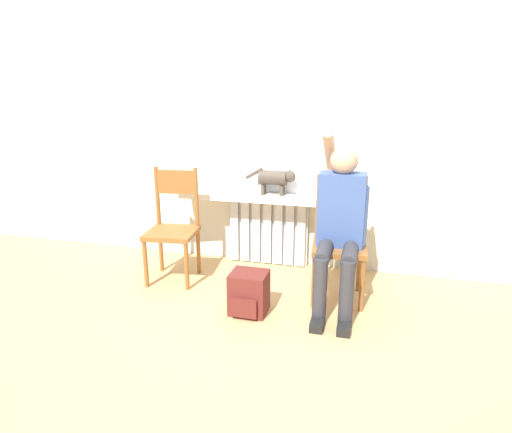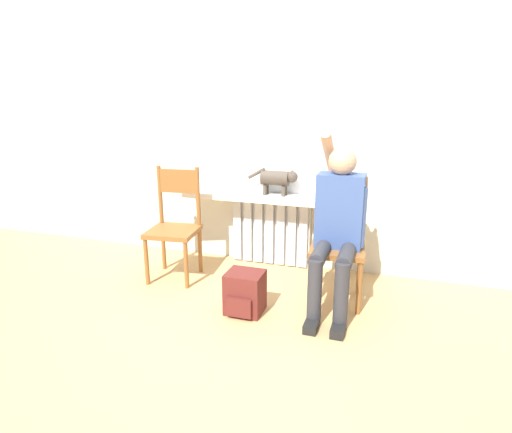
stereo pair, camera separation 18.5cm
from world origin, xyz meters
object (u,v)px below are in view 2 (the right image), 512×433
Objects in this scene: chair_right at (338,241)px; person at (338,222)px; cat at (278,179)px; chair_left at (175,224)px; backpack at (245,293)px.

person is (0.00, -0.12, 0.18)m from chair_right.
cat is (-0.62, 0.61, 0.17)m from person.
chair_left and chair_right have the same top height.
chair_right is 0.86m from cat.
chair_left is at bearing 175.09° from person.
backpack is at bearing -149.24° from chair_right.
chair_left is 0.98m from cat.
person is at bearing -11.49° from chair_left.
chair_left is 2.07× the size of cat.
person reaches higher than backpack.
person is (1.39, -0.12, 0.18)m from chair_left.
chair_left reaches higher than backpack.
chair_right is at bearing 92.04° from person.
person is at bearing 27.40° from backpack.
chair_left is at bearing 151.28° from backpack.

